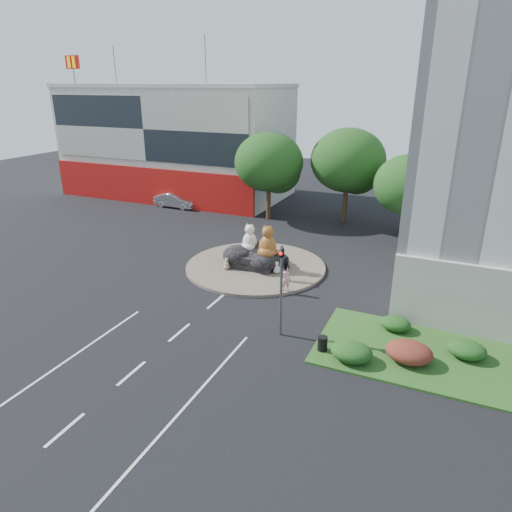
{
  "coord_description": "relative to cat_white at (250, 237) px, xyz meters",
  "views": [
    {
      "loc": [
        12.41,
        -17.79,
        12.51
      ],
      "look_at": [
        1.2,
        7.37,
        2.0
      ],
      "focal_mm": 32.0,
      "sensor_mm": 36.0,
      "label": 1
    }
  ],
  "objects": [
    {
      "name": "ground",
      "position": [
        0.59,
        -10.3,
        -2.14
      ],
      "size": [
        120.0,
        120.0,
        0.0
      ],
      "primitive_type": "plane",
      "color": "black",
      "rests_on": "ground"
    },
    {
      "name": "roundabout_island",
      "position": [
        0.59,
        -0.3,
        -2.04
      ],
      "size": [
        10.0,
        10.0,
        0.2
      ],
      "primitive_type": "cylinder",
      "color": "brown",
      "rests_on": "ground"
    },
    {
      "name": "rock_plinth",
      "position": [
        0.59,
        -0.3,
        -1.49
      ],
      "size": [
        3.2,
        2.6,
        0.9
      ],
      "primitive_type": null,
      "color": "black",
      "rests_on": "roundabout_island"
    },
    {
      "name": "shophouse_block",
      "position": [
        -17.41,
        17.61,
        4.05
      ],
      "size": [
        25.2,
        12.3,
        17.4
      ],
      "color": "silver",
      "rests_on": "ground"
    },
    {
      "name": "grass_verge",
      "position": [
        12.59,
        -7.3,
        -2.08
      ],
      "size": [
        10.0,
        6.0,
        0.12
      ],
      "primitive_type": "cube",
      "color": "#28521B",
      "rests_on": "ground"
    },
    {
      "name": "tree_left",
      "position": [
        -3.34,
        11.76,
        3.11
      ],
      "size": [
        6.46,
        6.46,
        8.27
      ],
      "color": "#382314",
      "rests_on": "ground"
    },
    {
      "name": "tree_mid",
      "position": [
        3.66,
        13.76,
        3.42
      ],
      "size": [
        6.84,
        6.84,
        8.76
      ],
      "color": "#382314",
      "rests_on": "ground"
    },
    {
      "name": "tree_right",
      "position": [
        9.66,
        9.76,
        2.49
      ],
      "size": [
        5.7,
        5.7,
        7.3
      ],
      "color": "#382314",
      "rests_on": "ground"
    },
    {
      "name": "hedge_near_green",
      "position": [
        9.59,
        -9.3,
        -1.57
      ],
      "size": [
        2.0,
        1.6,
        0.9
      ],
      "primitive_type": "ellipsoid",
      "color": "#143611",
      "rests_on": "grass_verge"
    },
    {
      "name": "hedge_red",
      "position": [
        12.09,
        -8.3,
        -1.52
      ],
      "size": [
        2.2,
        1.76,
        0.99
      ],
      "primitive_type": "ellipsoid",
      "color": "#4D2114",
      "rests_on": "grass_verge"
    },
    {
      "name": "hedge_mid_green",
      "position": [
        14.59,
        -6.8,
        -1.61
      ],
      "size": [
        1.8,
        1.44,
        0.81
      ],
      "primitive_type": "ellipsoid",
      "color": "#143611",
      "rests_on": "grass_verge"
    },
    {
      "name": "hedge_back_green",
      "position": [
        11.09,
        -5.5,
        -1.66
      ],
      "size": [
        1.6,
        1.28,
        0.72
      ],
      "primitive_type": "ellipsoid",
      "color": "#143611",
      "rests_on": "grass_verge"
    },
    {
      "name": "traffic_light",
      "position": [
        5.69,
        -8.31,
        1.48
      ],
      "size": [
        0.44,
        1.24,
        5.0
      ],
      "color": "#595B60",
      "rests_on": "ground"
    },
    {
      "name": "street_lamp",
      "position": [
        13.41,
        -2.3,
        2.42
      ],
      "size": [
        2.34,
        0.22,
        8.06
      ],
      "color": "#595B60",
      "rests_on": "ground"
    },
    {
      "name": "cat_white",
      "position": [
        0.0,
        0.0,
        0.0
      ],
      "size": [
        1.31,
        1.16,
        2.08
      ],
      "primitive_type": null,
      "rotation": [
        0.0,
        0.0,
        -0.06
      ],
      "color": "silver",
      "rests_on": "rock_plinth"
    },
    {
      "name": "cat_tabby",
      "position": [
        1.65,
        -0.62,
        0.15
      ],
      "size": [
        1.42,
        1.23,
        2.37
      ],
      "primitive_type": null,
      "rotation": [
        0.0,
        0.0,
        -0.0
      ],
      "color": "#C26D28",
      "rests_on": "rock_plinth"
    },
    {
      "name": "kitten_calico",
      "position": [
        -0.97,
        -1.8,
        -1.5
      ],
      "size": [
        0.67,
        0.64,
        0.87
      ],
      "primitive_type": null,
      "rotation": [
        0.0,
        0.0,
        -0.49
      ],
      "color": "silver",
      "rests_on": "roundabout_island"
    },
    {
      "name": "kitten_white",
      "position": [
        2.51,
        -1.03,
        -1.51
      ],
      "size": [
        0.66,
        0.63,
        0.86
      ],
      "primitive_type": null,
      "rotation": [
        0.0,
        0.0,
        0.45
      ],
      "color": "beige",
      "rests_on": "roundabout_island"
    },
    {
      "name": "pedestrian_pink",
      "position": [
        4.04,
        -3.43,
        -1.13
      ],
      "size": [
        0.7,
        0.61,
        1.61
      ],
      "primitive_type": "imported",
      "rotation": [
        0.0,
        0.0,
        3.62
      ],
      "color": "pink",
      "rests_on": "roundabout_island"
    },
    {
      "name": "pedestrian_dark",
      "position": [
        3.42,
        -1.89,
        -1.09
      ],
      "size": [
        0.9,
        0.74,
        1.69
      ],
      "primitive_type": "imported",
      "rotation": [
        0.0,
        0.0,
        3.01
      ],
      "color": "black",
      "rests_on": "roundabout_island"
    },
    {
      "name": "parked_car",
      "position": [
        -14.1,
        11.75,
        -1.37
      ],
      "size": [
        4.71,
        1.72,
        1.54
      ],
      "primitive_type": "imported",
      "rotation": [
        0.0,
        0.0,
        1.55
      ],
      "color": "#979A9E",
      "rests_on": "ground"
    },
    {
      "name": "litter_bin",
      "position": [
        8.09,
        -9.02,
        -1.65
      ],
      "size": [
        0.52,
        0.52,
        0.74
      ],
      "primitive_type": "cylinder",
      "rotation": [
        0.0,
        0.0,
        0.07
      ],
      "color": "black",
      "rests_on": "grass_verge"
    }
  ]
}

